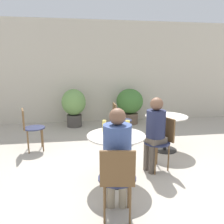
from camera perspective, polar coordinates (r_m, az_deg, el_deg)
name	(u,v)px	position (r m, az deg, el deg)	size (l,w,h in m)	color
ground_plane	(127,181)	(3.40, 3.97, -17.59)	(20.00, 20.00, 0.00)	#B2A899
storefront_wall	(101,72)	(6.71, -2.97, 10.32)	(10.00, 0.06, 3.00)	beige
cafe_table_near	(116,147)	(3.17, 1.10, -9.03)	(0.83, 0.83, 0.72)	black
cafe_table_far	(166,124)	(4.48, 13.90, -3.17)	(0.82, 0.82, 0.72)	black
bistro_chair_0	(117,176)	(2.39, 1.40, -16.47)	(0.42, 0.44, 0.86)	#232847
bistro_chair_1	(161,138)	(3.66, 12.75, -6.56)	(0.46, 0.45, 0.86)	#232847
bistro_chair_2	(29,125)	(4.61, -20.81, -3.23)	(0.45, 0.44, 0.86)	#232847
bistro_chair_3	(119,118)	(4.95, 1.77, -1.48)	(0.42, 0.42, 0.86)	#232847
seated_person_0	(117,152)	(2.43, 1.36, -10.46)	(0.31, 0.34, 1.24)	gray
seated_person_1	(155,127)	(3.51, 11.17, -3.89)	(0.36, 0.34, 1.20)	brown
beer_glass_0	(124,133)	(2.88, 3.11, -5.43)	(0.07, 0.07, 0.19)	#B28433
beer_glass_1	(128,126)	(3.24, 4.09, -3.69)	(0.07, 0.07, 0.17)	#DBC65B
beer_glass_2	(104,126)	(3.23, -2.04, -3.67)	(0.06, 0.06, 0.18)	#DBC65B
beer_glass_3	(106,132)	(2.91, -1.69, -5.20)	(0.06, 0.06, 0.20)	#DBC65B
potted_plant_0	(74,105)	(6.19, -9.95, 1.83)	(0.67, 0.67, 1.06)	#47423D
potted_plant_1	(130,104)	(6.46, 4.63, 2.16)	(0.78, 0.78, 1.03)	brown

